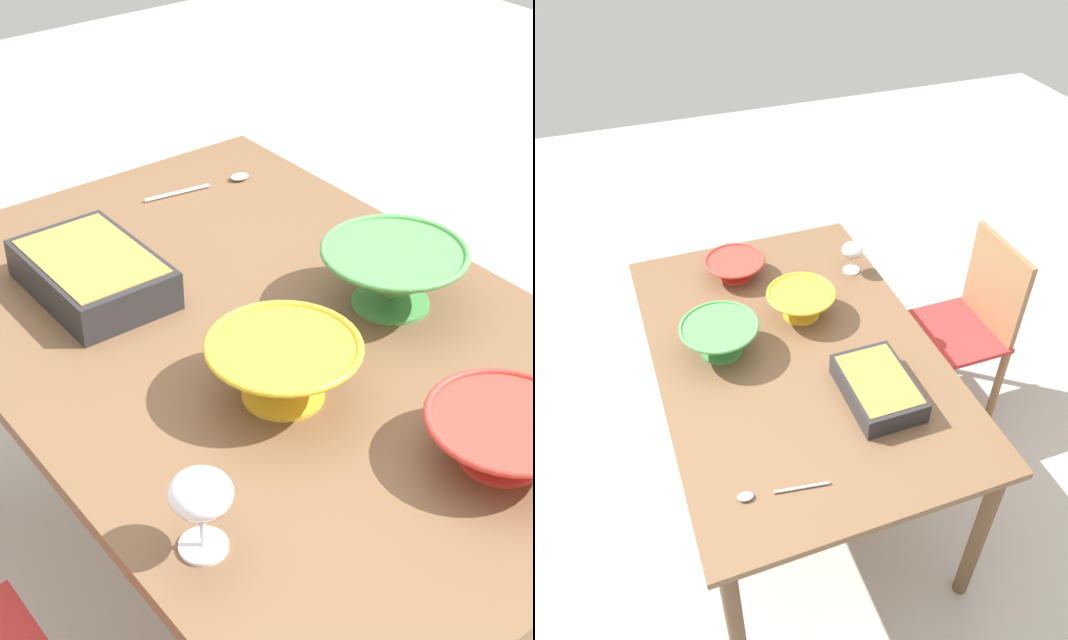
% 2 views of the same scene
% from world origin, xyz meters
% --- Properties ---
extents(ground_plane, '(8.00, 8.00, 0.00)m').
position_xyz_m(ground_plane, '(0.00, 0.00, 0.00)').
color(ground_plane, '#B2ADA3').
extents(dining_table, '(1.40, 0.93, 0.76)m').
position_xyz_m(dining_table, '(0.00, 0.00, 0.68)').
color(dining_table, brown).
rests_on(dining_table, ground_plane).
extents(chair, '(0.38, 0.44, 0.87)m').
position_xyz_m(chair, '(-0.17, 0.82, 0.48)').
color(chair, '#B22D2D').
rests_on(chair, ground_plane).
extents(wine_glass, '(0.09, 0.09, 0.13)m').
position_xyz_m(wine_glass, '(-0.35, 0.37, 0.85)').
color(wine_glass, white).
rests_on(wine_glass, dining_table).
extents(casserole_dish, '(0.30, 0.20, 0.08)m').
position_xyz_m(casserole_dish, '(0.29, 0.18, 0.80)').
color(casserole_dish, '#262628').
rests_on(casserole_dish, dining_table).
extents(mixing_bowl, '(0.24, 0.24, 0.08)m').
position_xyz_m(mixing_bowl, '(-0.47, -0.08, 0.81)').
color(mixing_bowl, red).
rests_on(mixing_bowl, dining_table).
extents(small_bowl, '(0.25, 0.25, 0.10)m').
position_xyz_m(small_bowl, '(-0.17, 0.09, 0.82)').
color(small_bowl, yellow).
rests_on(small_bowl, dining_table).
extents(serving_bowl, '(0.27, 0.27, 0.12)m').
position_xyz_m(serving_bowl, '(-0.08, -0.23, 0.82)').
color(serving_bowl, '#4C994C').
rests_on(serving_bowl, dining_table).
extents(serving_spoon, '(0.06, 0.25, 0.01)m').
position_xyz_m(serving_spoon, '(0.51, -0.26, 0.77)').
color(serving_spoon, silver).
rests_on(serving_spoon, dining_table).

